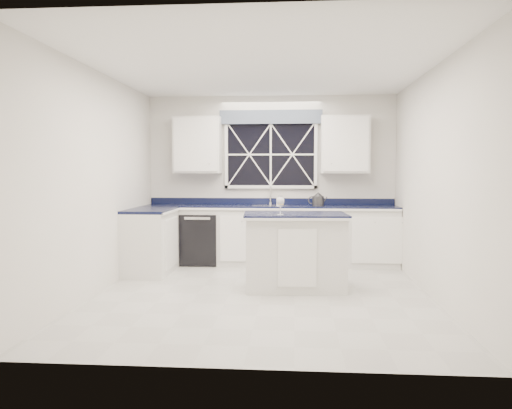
# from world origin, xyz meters

# --- Properties ---
(ground) EXTENTS (4.50, 4.50, 0.00)m
(ground) POSITION_xyz_m (0.00, 0.00, 0.00)
(ground) COLOR #B0B0AB
(ground) RESTS_ON ground
(back_wall) EXTENTS (4.00, 0.10, 2.70)m
(back_wall) POSITION_xyz_m (0.00, 2.25, 1.35)
(back_wall) COLOR silver
(back_wall) RESTS_ON ground
(base_cabinets) EXTENTS (3.99, 1.60, 0.90)m
(base_cabinets) POSITION_xyz_m (-0.33, 1.78, 0.45)
(base_cabinets) COLOR silver
(base_cabinets) RESTS_ON ground
(countertop) EXTENTS (3.98, 0.64, 0.04)m
(countertop) POSITION_xyz_m (0.00, 1.95, 0.92)
(countertop) COLOR black
(countertop) RESTS_ON base_cabinets
(dishwasher) EXTENTS (0.60, 0.58, 0.82)m
(dishwasher) POSITION_xyz_m (-1.10, 1.95, 0.41)
(dishwasher) COLOR black
(dishwasher) RESTS_ON ground
(window) EXTENTS (1.65, 0.09, 1.26)m
(window) POSITION_xyz_m (0.00, 2.20, 1.83)
(window) COLOR black
(window) RESTS_ON ground
(upper_cabinets) EXTENTS (3.10, 0.34, 0.90)m
(upper_cabinets) POSITION_xyz_m (0.00, 2.08, 1.90)
(upper_cabinets) COLOR silver
(upper_cabinets) RESTS_ON ground
(faucet) EXTENTS (0.05, 0.20, 0.30)m
(faucet) POSITION_xyz_m (0.00, 2.14, 1.10)
(faucet) COLOR silver
(faucet) RESTS_ON countertop
(island) EXTENTS (1.33, 0.86, 0.96)m
(island) POSITION_xyz_m (0.40, 0.35, 0.48)
(island) COLOR silver
(island) RESTS_ON ground
(rug) EXTENTS (1.23, 0.81, 0.02)m
(rug) POSITION_xyz_m (0.34, 1.03, 0.01)
(rug) COLOR #A5A5A1
(rug) RESTS_ON ground
(kettle) EXTENTS (0.31, 0.20, 0.22)m
(kettle) POSITION_xyz_m (0.75, 1.94, 1.04)
(kettle) COLOR #313133
(kettle) RESTS_ON countertop
(wine_glass) EXTENTS (0.10, 0.10, 0.23)m
(wine_glass) POSITION_xyz_m (0.21, 0.17, 1.11)
(wine_glass) COLOR silver
(wine_glass) RESTS_ON island
(soap_bottle) EXTENTS (0.10, 0.10, 0.18)m
(soap_bottle) POSITION_xyz_m (0.15, 2.06, 1.03)
(soap_bottle) COLOR silver
(soap_bottle) RESTS_ON countertop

